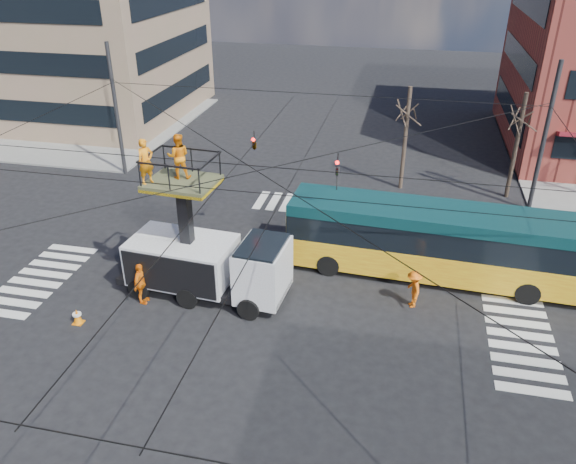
% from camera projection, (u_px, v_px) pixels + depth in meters
% --- Properties ---
extents(ground, '(120.00, 120.00, 0.00)m').
position_uv_depth(ground, '(261.00, 307.00, 22.68)').
color(ground, black).
rests_on(ground, ground).
extents(sidewalk_nw, '(18.00, 18.00, 0.12)m').
position_uv_depth(sidewalk_nw, '(74.00, 122.00, 44.76)').
color(sidewalk_nw, slate).
rests_on(sidewalk_nw, ground).
extents(crosswalks, '(22.40, 22.40, 0.02)m').
position_uv_depth(crosswalks, '(261.00, 307.00, 22.68)').
color(crosswalks, silver).
rests_on(crosswalks, ground).
extents(overhead_network, '(24.24, 24.24, 8.00)m').
position_uv_depth(overhead_network, '(259.00, 207.00, 21.03)').
color(overhead_network, '#2D2D30').
rests_on(overhead_network, ground).
extents(tree_a, '(2.00, 2.00, 6.00)m').
position_uv_depth(tree_a, '(408.00, 111.00, 31.20)').
color(tree_a, '#382B21').
rests_on(tree_a, ground).
extents(tree_b, '(2.00, 2.00, 6.00)m').
position_uv_depth(tree_b, '(522.00, 118.00, 30.06)').
color(tree_b, '#382B21').
rests_on(tree_b, ground).
extents(utility_truck, '(7.15, 3.08, 6.77)m').
position_uv_depth(utility_truck, '(206.00, 248.00, 22.55)').
color(utility_truck, black).
rests_on(utility_truck, ground).
extents(city_bus, '(12.80, 3.26, 3.20)m').
position_uv_depth(city_bus, '(436.00, 241.00, 24.00)').
color(city_bus, orange).
rests_on(city_bus, ground).
extents(traffic_cone, '(0.36, 0.36, 0.64)m').
position_uv_depth(traffic_cone, '(77.00, 316.00, 21.60)').
color(traffic_cone, orange).
rests_on(traffic_cone, ground).
extents(worker_ground, '(0.45, 1.05, 1.79)m').
position_uv_depth(worker_ground, '(141.00, 284.00, 22.58)').
color(worker_ground, orange).
rests_on(worker_ground, ground).
extents(flagger, '(0.87, 1.17, 1.62)m').
position_uv_depth(flagger, '(413.00, 289.00, 22.37)').
color(flagger, orange).
rests_on(flagger, ground).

